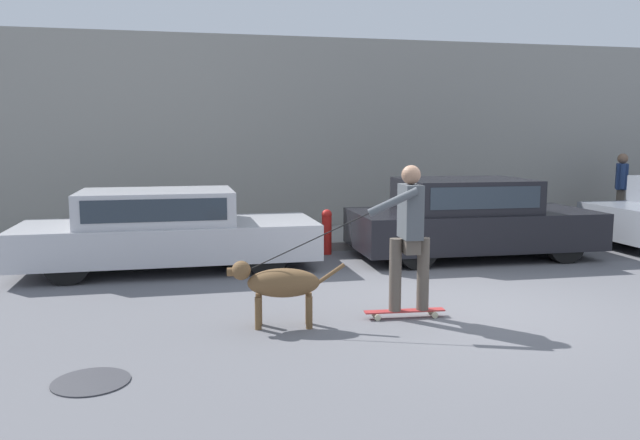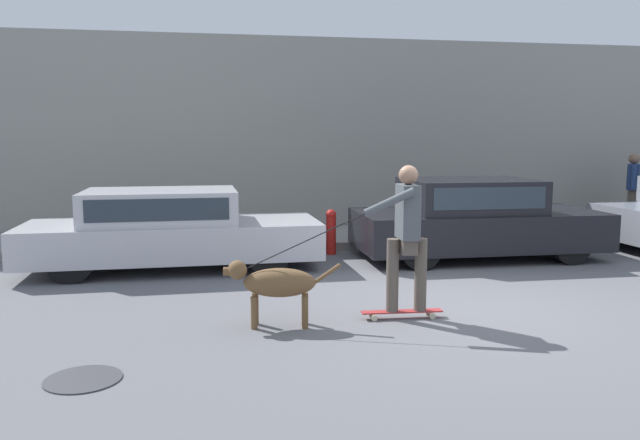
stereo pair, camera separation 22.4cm
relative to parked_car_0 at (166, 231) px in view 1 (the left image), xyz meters
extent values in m
plane|color=slate|center=(3.52, -2.90, -0.60)|extent=(36.00, 36.00, 0.00)
cube|color=gray|center=(3.52, 3.32, 1.43)|extent=(32.00, 0.30, 4.05)
cube|color=gray|center=(3.52, 2.07, -0.52)|extent=(30.00, 2.16, 0.15)
cylinder|color=black|center=(1.41, 0.74, -0.28)|extent=(0.65, 0.21, 0.64)
cylinder|color=black|center=(1.43, -0.69, -0.28)|extent=(0.65, 0.21, 0.64)
cylinder|color=black|center=(-1.33, 0.70, -0.28)|extent=(0.65, 0.21, 0.64)
cylinder|color=black|center=(-1.31, -0.74, -0.28)|extent=(0.65, 0.21, 0.64)
cube|color=#BCBCC1|center=(0.05, 0.00, -0.14)|extent=(4.45, 1.75, 0.53)
cube|color=#BCBCC1|center=(-0.13, 0.00, 0.38)|extent=(2.28, 1.54, 0.49)
cube|color=#28333D|center=(-0.11, -0.76, 0.40)|extent=(1.98, 0.04, 0.32)
cylinder|color=black|center=(6.27, 0.77, -0.29)|extent=(0.62, 0.21, 0.62)
cylinder|color=black|center=(6.25, -0.79, -0.29)|extent=(0.62, 0.21, 0.62)
cylinder|color=black|center=(3.77, 0.80, -0.29)|extent=(0.62, 0.21, 0.62)
cylinder|color=black|center=(3.75, -0.77, -0.29)|extent=(0.62, 0.21, 0.62)
cube|color=black|center=(5.01, 0.00, -0.11)|extent=(4.05, 1.85, 0.60)
cube|color=black|center=(4.85, 0.00, 0.46)|extent=(2.09, 1.64, 0.54)
cube|color=#28333D|center=(4.84, -0.81, 0.49)|extent=(1.82, 0.03, 0.34)
cylinder|color=black|center=(8.45, 0.78, -0.26)|extent=(0.67, 0.21, 0.67)
cylinder|color=brown|center=(1.03, -3.30, -0.42)|extent=(0.07, 0.07, 0.35)
cylinder|color=brown|center=(1.06, -3.13, -0.42)|extent=(0.07, 0.07, 0.35)
cylinder|color=brown|center=(1.56, -3.38, -0.42)|extent=(0.07, 0.07, 0.35)
cylinder|color=brown|center=(1.59, -3.21, -0.42)|extent=(0.07, 0.07, 0.35)
ellipsoid|color=brown|center=(1.31, -3.26, -0.12)|extent=(0.80, 0.42, 0.31)
sphere|color=brown|center=(0.87, -3.19, 0.02)|extent=(0.20, 0.20, 0.20)
cylinder|color=brown|center=(0.78, -3.18, 0.01)|extent=(0.13, 0.11, 0.09)
cylinder|color=brown|center=(1.81, -3.34, -0.03)|extent=(0.31, 0.09, 0.23)
cylinder|color=beige|center=(2.35, -3.26, -0.56)|extent=(0.07, 0.03, 0.07)
cylinder|color=beige|center=(2.36, -3.11, -0.56)|extent=(0.07, 0.03, 0.07)
cylinder|color=beige|center=(3.01, -3.30, -0.56)|extent=(0.07, 0.03, 0.07)
cylinder|color=beige|center=(3.02, -3.15, -0.56)|extent=(0.07, 0.03, 0.07)
cube|color=#A82D2D|center=(2.69, -3.20, -0.52)|extent=(0.92, 0.17, 0.02)
cylinder|color=brown|center=(2.57, -3.19, -0.10)|extent=(0.14, 0.14, 0.82)
cylinder|color=brown|center=(2.89, -3.21, -0.10)|extent=(0.14, 0.14, 0.82)
cube|color=brown|center=(2.73, -3.20, 0.22)|extent=(0.18, 0.31, 0.16)
cube|color=#4C5156|center=(2.73, -3.20, 0.60)|extent=(0.22, 0.40, 0.59)
sphere|color=#997056|center=(2.73, -3.20, 1.00)|extent=(0.21, 0.21, 0.21)
cylinder|color=#4C5156|center=(2.75, -2.97, 0.57)|extent=(0.09, 0.09, 0.56)
cylinder|color=#4C5156|center=(2.46, -3.41, 0.73)|extent=(0.56, 0.16, 0.31)
cylinder|color=black|center=(1.54, -3.28, 0.30)|extent=(1.34, 0.19, 0.64)
cylinder|color=brown|center=(9.53, 2.23, -0.07)|extent=(0.16, 0.16, 0.75)
cylinder|color=brown|center=(9.44, 2.08, -0.07)|extent=(0.16, 0.16, 0.75)
cube|color=navy|center=(9.48, 2.15, 0.58)|extent=(0.43, 0.49, 0.55)
cylinder|color=navy|center=(9.64, 2.38, 0.60)|extent=(0.10, 0.10, 0.52)
cylinder|color=navy|center=(9.33, 1.93, 0.60)|extent=(0.10, 0.10, 0.52)
sphere|color=brown|center=(9.48, 2.15, 0.96)|extent=(0.22, 0.22, 0.22)
cube|color=brown|center=(9.64, 2.38, 0.22)|extent=(0.24, 0.28, 0.23)
cylinder|color=#38383D|center=(-0.48, -4.45, -0.59)|extent=(0.63, 0.63, 0.01)
cylinder|color=red|center=(2.66, 0.74, -0.27)|extent=(0.17, 0.17, 0.65)
sphere|color=red|center=(2.66, 0.74, 0.10)|extent=(0.18, 0.18, 0.18)
camera|label=1|loc=(0.36, -9.65, 1.40)|focal=35.00mm
camera|label=2|loc=(0.58, -9.69, 1.40)|focal=35.00mm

